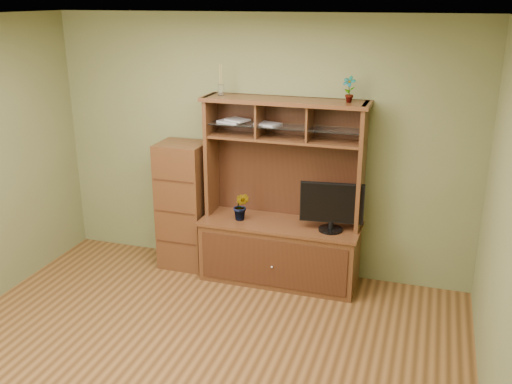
% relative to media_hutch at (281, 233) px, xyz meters
% --- Properties ---
extents(room, '(4.54, 4.04, 2.74)m').
position_rel_media_hutch_xyz_m(room, '(-0.32, -1.73, 0.83)').
color(room, '#513217').
rests_on(room, ground).
extents(media_hutch, '(1.66, 0.61, 1.90)m').
position_rel_media_hutch_xyz_m(media_hutch, '(0.00, 0.00, 0.00)').
color(media_hutch, '#4F2816').
rests_on(media_hutch, room).
extents(monitor, '(0.62, 0.24, 0.49)m').
position_rel_media_hutch_xyz_m(monitor, '(0.53, -0.08, 0.39)').
color(monitor, black).
rests_on(monitor, media_hutch).
extents(orchid_plant, '(0.17, 0.14, 0.30)m').
position_rel_media_hutch_xyz_m(orchid_plant, '(-0.40, -0.08, 0.28)').
color(orchid_plant, '#305F20').
rests_on(orchid_plant, media_hutch).
extents(top_plant, '(0.15, 0.12, 0.25)m').
position_rel_media_hutch_xyz_m(top_plant, '(0.62, 0.08, 1.50)').
color(top_plant, '#296222').
rests_on(top_plant, media_hutch).
extents(reed_diffuser, '(0.06, 0.06, 0.31)m').
position_rel_media_hutch_xyz_m(reed_diffuser, '(-0.66, 0.08, 1.50)').
color(reed_diffuser, silver).
rests_on(reed_diffuser, media_hutch).
extents(magazines, '(0.66, 0.24, 0.04)m').
position_rel_media_hutch_xyz_m(magazines, '(-0.41, 0.08, 1.13)').
color(magazines, '#ABABB0').
rests_on(magazines, media_hutch).
extents(side_cabinet, '(0.50, 0.45, 1.39)m').
position_rel_media_hutch_xyz_m(side_cabinet, '(-1.10, 0.03, 0.17)').
color(side_cabinet, '#4F2816').
rests_on(side_cabinet, room).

